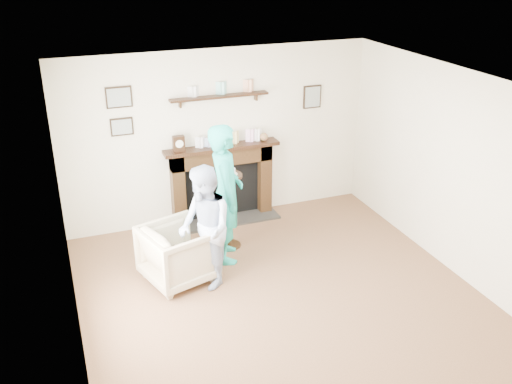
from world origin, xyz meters
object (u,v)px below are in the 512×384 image
armchair (180,279)px  man (207,283)px  pedestal_table (228,196)px  woman (227,257)px

armchair → man: man is taller
armchair → pedestal_table: size_ratio=0.66×
man → woman: size_ratio=0.83×
woman → armchair: bearing=125.1°
armchair → pedestal_table: bearing=-72.0°
armchair → pedestal_table: 1.25m
man → pedestal_table: bearing=141.4°
armchair → woman: woman is taller
armchair → man: 0.35m
armchair → man: size_ratio=0.53×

